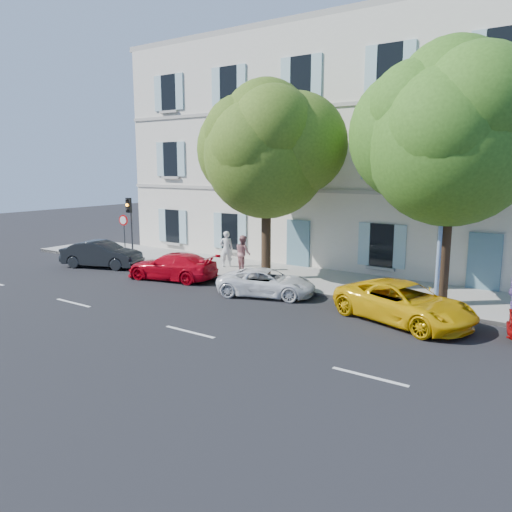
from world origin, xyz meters
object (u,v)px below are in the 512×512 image
Objects in this scene: tree_right at (451,143)px; pedestrian_a at (226,249)px; car_white_coupe at (267,283)px; street_lamp at (442,185)px; pedestrian_b at (243,253)px; car_dark_sedan at (102,254)px; car_yellow_supercar at (404,303)px; road_sign at (124,228)px; car_red_coupe at (172,266)px; traffic_light at (130,215)px; tree_left at (266,156)px.

tree_right is 11.92m from pedestrian_a.
pedestrian_a reaches higher than car_white_coupe.
street_lamp is 10.25m from pedestrian_b.
tree_right is at bearing -88.88° from car_white_coupe.
street_lamp reaches higher than car_dark_sedan.
pedestrian_b is (1.23, -0.26, -0.04)m from pedestrian_a.
car_yellow_supercar is (5.71, -0.29, 0.13)m from car_white_coupe.
pedestrian_a is (5.56, 1.80, -0.88)m from road_sign.
car_dark_sedan is at bearing -101.70° from car_red_coupe.
car_dark_sedan is 0.86× the size of car_yellow_supercar.
pedestrian_b is (1.90, 2.96, 0.39)m from car_red_coupe.
street_lamp is 4.25× the size of pedestrian_a.
traffic_light is at bearing 100.71° from car_yellow_supercar.
car_red_coupe is 1.09× the size of car_white_coupe.
car_white_coupe is 10.32m from road_sign.
car_red_coupe is at bearing -16.27° from road_sign.
road_sign is (-10.12, 1.41, 1.39)m from car_white_coupe.
car_yellow_supercar is at bearing -110.61° from car_dark_sedan.
car_yellow_supercar is 0.63× the size of street_lamp.
car_yellow_supercar is 4.35m from street_lamp.
tree_left reaches higher than car_white_coupe.
pedestrian_b is (-9.54, 1.31, -3.52)m from street_lamp.
car_white_coupe is 2.27× the size of pedestrian_b.
street_lamp reaches higher than car_white_coupe.
tree_right is at bearing 6.01° from car_yellow_supercar.
car_dark_sedan is 2.40× the size of pedestrian_b.
car_yellow_supercar reaches higher than car_white_coupe.
tree_left is at bearing -176.25° from pedestrian_b.
car_dark_sedan is 10.34m from tree_left.
tree_right is at bearing 2.89° from road_sign.
car_yellow_supercar is (15.98, -0.28, -0.01)m from car_dark_sedan.
tree_right reaches higher than tree_left.
car_white_coupe is at bearing 110.97° from pedestrian_a.
traffic_light reaches higher than pedestrian_b.
car_dark_sedan is at bearing 107.00° from car_yellow_supercar.
tree_left is at bearing 126.52° from pedestrian_a.
pedestrian_a is at bearing 15.41° from traffic_light.
car_yellow_supercar reaches higher than car_red_coupe.
tree_left is 0.93× the size of tree_right.
tree_left is (8.84, 2.10, 4.93)m from car_dark_sedan.
car_white_coupe is 0.46× the size of tree_left.
tree_right is 3.67× the size of road_sign.
pedestrian_b is (-9.58, 0.71, -4.96)m from tree_right.
pedestrian_a reaches higher than pedestrian_b.
tree_left is 2.52× the size of traffic_light.
pedestrian_b is at bearing 135.78° from car_red_coupe.
tree_left is at bearing -178.90° from tree_right.
tree_right is 5.23× the size of pedestrian_b.
traffic_light reaches higher than car_white_coupe.
tree_right is at bearing 86.11° from street_lamp.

